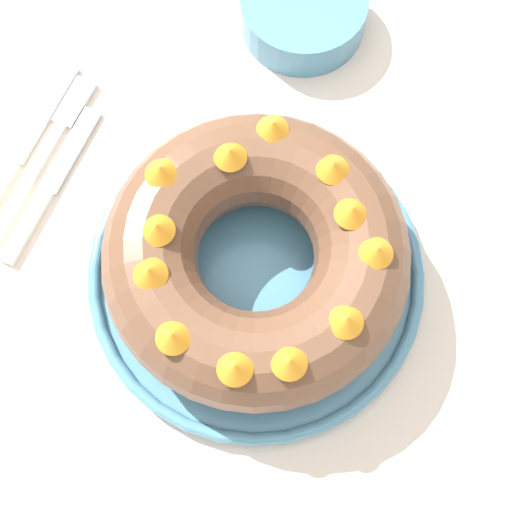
{
  "coord_description": "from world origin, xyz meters",
  "views": [
    {
      "loc": [
        0.11,
        -0.2,
        1.4
      ],
      "look_at": [
        0.03,
        -0.01,
        0.78
      ],
      "focal_mm": 50.0,
      "sensor_mm": 36.0,
      "label": 1
    }
  ],
  "objects_px": {
    "cake_knife": "(46,194)",
    "side_bowl": "(303,12)",
    "serving_dish": "(256,273)",
    "serving_knife": "(12,165)",
    "fork": "(48,148)",
    "bundt_cake": "(256,256)"
  },
  "relations": [
    {
      "from": "cake_knife",
      "to": "side_bowl",
      "type": "bearing_deg",
      "value": 61.02
    },
    {
      "from": "cake_knife",
      "to": "serving_dish",
      "type": "bearing_deg",
      "value": 1.21
    },
    {
      "from": "side_bowl",
      "to": "serving_knife",
      "type": "bearing_deg",
      "value": -126.64
    },
    {
      "from": "serving_knife",
      "to": "cake_knife",
      "type": "xyz_separation_m",
      "value": [
        0.05,
        -0.01,
        0.0
      ]
    },
    {
      "from": "serving_knife",
      "to": "side_bowl",
      "type": "height_order",
      "value": "side_bowl"
    },
    {
      "from": "serving_dish",
      "to": "cake_knife",
      "type": "xyz_separation_m",
      "value": [
        -0.23,
        -0.01,
        -0.01
      ]
    },
    {
      "from": "fork",
      "to": "side_bowl",
      "type": "height_order",
      "value": "side_bowl"
    },
    {
      "from": "serving_dish",
      "to": "side_bowl",
      "type": "xyz_separation_m",
      "value": [
        -0.07,
        0.29,
        0.01
      ]
    },
    {
      "from": "fork",
      "to": "cake_knife",
      "type": "height_order",
      "value": "cake_knife"
    },
    {
      "from": "serving_knife",
      "to": "fork",
      "type": "bearing_deg",
      "value": 56.39
    },
    {
      "from": "fork",
      "to": "cake_knife",
      "type": "xyz_separation_m",
      "value": [
        0.02,
        -0.05,
        -0.0
      ]
    },
    {
      "from": "serving_knife",
      "to": "cake_knife",
      "type": "bearing_deg",
      "value": -13.18
    },
    {
      "from": "serving_knife",
      "to": "side_bowl",
      "type": "distance_m",
      "value": 0.35
    },
    {
      "from": "bundt_cake",
      "to": "cake_knife",
      "type": "height_order",
      "value": "bundt_cake"
    },
    {
      "from": "bundt_cake",
      "to": "fork",
      "type": "height_order",
      "value": "bundt_cake"
    },
    {
      "from": "fork",
      "to": "serving_knife",
      "type": "relative_size",
      "value": 0.91
    },
    {
      "from": "side_bowl",
      "to": "serving_dish",
      "type": "bearing_deg",
      "value": -76.48
    },
    {
      "from": "bundt_cake",
      "to": "serving_knife",
      "type": "xyz_separation_m",
      "value": [
        -0.28,
        0.01,
        -0.06
      ]
    },
    {
      "from": "cake_knife",
      "to": "side_bowl",
      "type": "xyz_separation_m",
      "value": [
        0.16,
        0.3,
        0.02
      ]
    },
    {
      "from": "bundt_cake",
      "to": "serving_knife",
      "type": "height_order",
      "value": "bundt_cake"
    },
    {
      "from": "bundt_cake",
      "to": "side_bowl",
      "type": "relative_size",
      "value": 2.03
    },
    {
      "from": "serving_dish",
      "to": "cake_knife",
      "type": "relative_size",
      "value": 1.76
    }
  ]
}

